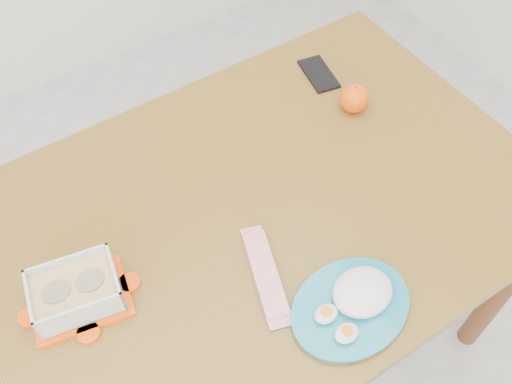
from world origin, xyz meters
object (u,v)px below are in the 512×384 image
orange_fruit (354,98)px  rice_plate (355,302)px  smartphone (319,74)px  food_container (76,292)px  dining_table (256,230)px

orange_fruit → rice_plate: orange_fruit is taller
orange_fruit → smartphone: bearing=88.9°
orange_fruit → smartphone: (0.00, 0.15, -0.03)m
orange_fruit → food_container: bearing=-170.7°
orange_fruit → dining_table: bearing=-161.2°
food_container → orange_fruit: bearing=20.0°
food_container → dining_table: bearing=10.9°
food_container → orange_fruit: (0.78, 0.13, -0.00)m
food_container → orange_fruit: food_container is taller
dining_table → food_container: size_ratio=6.14×
orange_fruit → smartphone: orange_fruit is taller
rice_plate → smartphone: 0.67m
dining_table → food_container: food_container is taller
smartphone → dining_table: bearing=-133.0°
dining_table → orange_fruit: 0.41m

